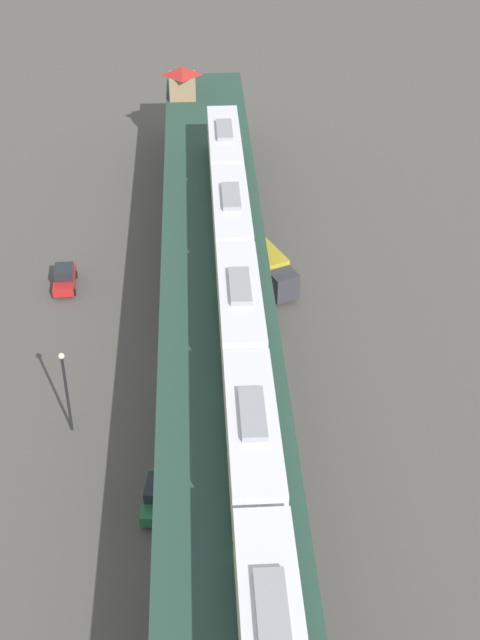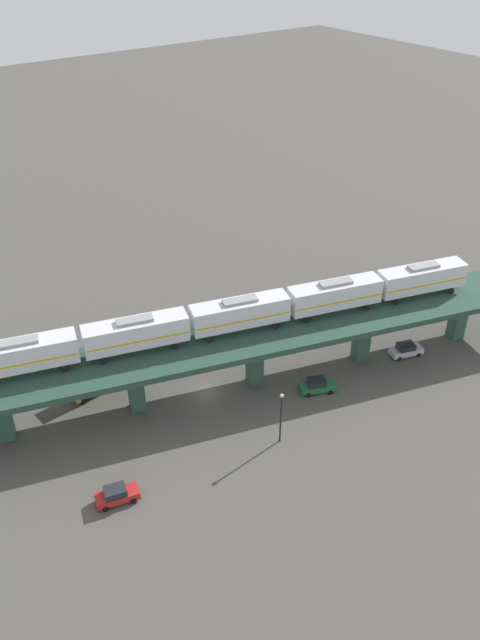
{
  "view_description": "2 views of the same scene",
  "coord_description": "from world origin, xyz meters",
  "px_view_note": "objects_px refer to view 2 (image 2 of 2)",
  "views": [
    {
      "loc": [
        16.77,
        51.24,
        43.96
      ],
      "look_at": [
        0.12,
        5.24,
        8.91
      ],
      "focal_mm": 50.0,
      "sensor_mm": 36.0,
      "label": 1
    },
    {
      "loc": [
        50.52,
        -31.51,
        50.82
      ],
      "look_at": [
        0.12,
        5.24,
        8.91
      ],
      "focal_mm": 35.0,
      "sensor_mm": 36.0,
      "label": 2
    }
  ],
  "objects_px": {
    "street_car_silver": "(406,350)",
    "street_car_green": "(317,385)",
    "delivery_truck": "(96,379)",
    "street_lamp": "(281,414)",
    "subway_train": "(240,313)",
    "street_car_red": "(117,495)"
  },
  "relations": [
    {
      "from": "street_car_green",
      "to": "street_lamp",
      "type": "relative_size",
      "value": 0.68
    },
    {
      "from": "street_car_green",
      "to": "delivery_truck",
      "type": "relative_size",
      "value": 0.64
    },
    {
      "from": "street_car_green",
      "to": "street_car_silver",
      "type": "bearing_deg",
      "value": 84.38
    },
    {
      "from": "street_car_green",
      "to": "delivery_truck",
      "type": "bearing_deg",
      "value": -126.46
    },
    {
      "from": "street_car_green",
      "to": "delivery_truck",
      "type": "height_order",
      "value": "delivery_truck"
    },
    {
      "from": "street_car_red",
      "to": "street_lamp",
      "type": "distance_m",
      "value": 19.29
    },
    {
      "from": "street_car_red",
      "to": "street_lamp",
      "type": "relative_size",
      "value": 0.68
    },
    {
      "from": "street_car_red",
      "to": "street_car_green",
      "type": "distance_m",
      "value": 28.01
    },
    {
      "from": "street_car_silver",
      "to": "street_car_red",
      "type": "distance_m",
      "value": 42.63
    },
    {
      "from": "street_car_silver",
      "to": "street_car_green",
      "type": "xyz_separation_m",
      "value": [
        -1.44,
        -14.63,
        0.0
      ]
    },
    {
      "from": "subway_train",
      "to": "street_car_silver",
      "type": "distance_m",
      "value": 24.5
    },
    {
      "from": "delivery_truck",
      "to": "street_lamp",
      "type": "distance_m",
      "value": 24.14
    },
    {
      "from": "street_car_red",
      "to": "street_car_silver",
      "type": "bearing_deg",
      "value": 89.2
    },
    {
      "from": "street_car_green",
      "to": "street_lamp",
      "type": "distance_m",
      "value": 10.53
    },
    {
      "from": "street_car_silver",
      "to": "delivery_truck",
      "type": "height_order",
      "value": "delivery_truck"
    },
    {
      "from": "street_lamp",
      "to": "delivery_truck",
      "type": "bearing_deg",
      "value": -147.61
    },
    {
      "from": "street_car_green",
      "to": "street_car_red",
      "type": "bearing_deg",
      "value": -88.28
    },
    {
      "from": "subway_train",
      "to": "street_car_green",
      "type": "relative_size",
      "value": 12.75
    },
    {
      "from": "street_car_green",
      "to": "delivery_truck",
      "type": "xyz_separation_m",
      "value": [
        -16.32,
        -22.09,
        0.82
      ]
    },
    {
      "from": "street_lamp",
      "to": "street_car_red",
      "type": "bearing_deg",
      "value": -99.45
    },
    {
      "from": "street_car_red",
      "to": "street_lamp",
      "type": "bearing_deg",
      "value": 80.55
    },
    {
      "from": "street_car_silver",
      "to": "street_lamp",
      "type": "bearing_deg",
      "value": -83.95
    }
  ]
}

